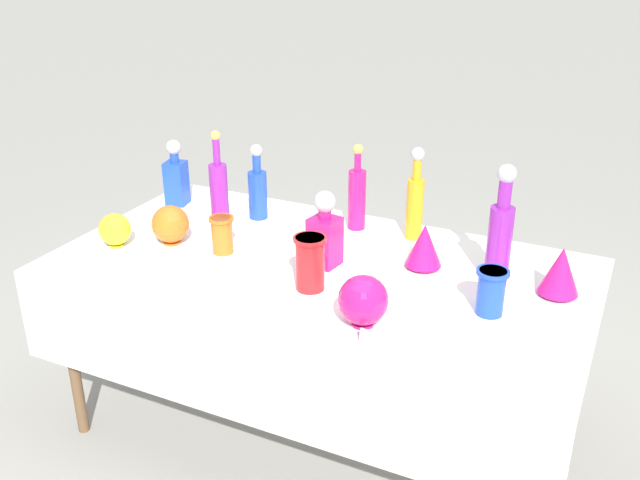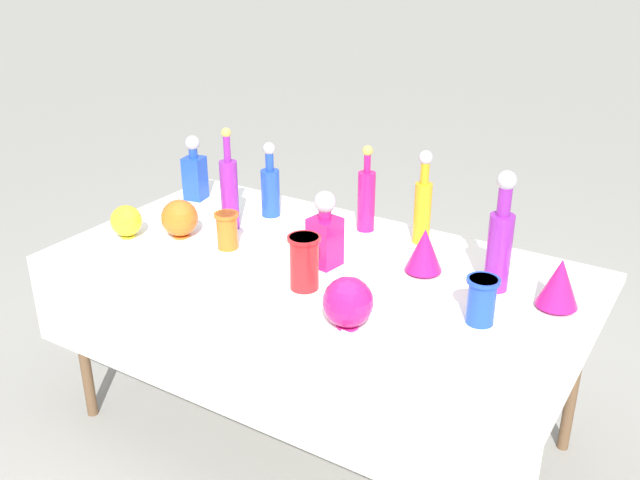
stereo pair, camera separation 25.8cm
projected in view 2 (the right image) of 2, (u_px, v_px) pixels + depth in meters
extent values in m
plane|color=gray|center=(320.00, 430.00, 2.94)|extent=(40.00, 40.00, 0.00)
cube|color=white|center=(320.00, 268.00, 2.63)|extent=(1.96, 1.04, 0.03)
cube|color=white|center=(234.00, 376.00, 2.30)|extent=(1.96, 0.01, 0.36)
cylinder|color=brown|center=(81.00, 340.00, 2.89)|extent=(0.04, 0.04, 0.73)
cylinder|color=brown|center=(215.00, 263.00, 3.54)|extent=(0.04, 0.04, 0.73)
cylinder|color=brown|center=(576.00, 371.00, 2.69)|extent=(0.04, 0.04, 0.73)
cylinder|color=purple|center=(499.00, 253.00, 2.40)|extent=(0.08, 0.08, 0.27)
cylinder|color=purple|center=(505.00, 201.00, 2.33)|extent=(0.05, 0.05, 0.10)
sphere|color=#B2B2B7|center=(507.00, 180.00, 2.30)|extent=(0.07, 0.07, 0.07)
cylinder|color=#C61972|center=(366.00, 202.00, 2.88)|extent=(0.07, 0.07, 0.25)
cylinder|color=#C61972|center=(367.00, 163.00, 2.81)|extent=(0.03, 0.03, 0.08)
sphere|color=gold|center=(368.00, 151.00, 2.79)|extent=(0.04, 0.04, 0.04)
cylinder|color=purple|center=(230.00, 195.00, 2.89)|extent=(0.07, 0.07, 0.29)
cylinder|color=purple|center=(227.00, 149.00, 2.81)|extent=(0.03, 0.03, 0.11)
sphere|color=gold|center=(226.00, 133.00, 2.78)|extent=(0.04, 0.04, 0.04)
cylinder|color=orange|center=(422.00, 213.00, 2.76)|extent=(0.07, 0.07, 0.24)
cylinder|color=orange|center=(425.00, 173.00, 2.70)|extent=(0.03, 0.03, 0.09)
sphere|color=#B2B2B7|center=(426.00, 157.00, 2.67)|extent=(0.05, 0.05, 0.05)
cylinder|color=blue|center=(270.00, 193.00, 3.03)|extent=(0.08, 0.08, 0.20)
cylinder|color=blue|center=(269.00, 161.00, 2.97)|extent=(0.03, 0.03, 0.08)
sphere|color=#B2B2B7|center=(269.00, 149.00, 2.95)|extent=(0.05, 0.05, 0.05)
cube|color=blue|center=(195.00, 178.00, 3.21)|extent=(0.10, 0.10, 0.20)
cylinder|color=blue|center=(193.00, 152.00, 3.16)|extent=(0.04, 0.04, 0.05)
sphere|color=#B2B2B7|center=(192.00, 143.00, 3.15)|extent=(0.07, 0.07, 0.07)
cube|color=#C61972|center=(325.00, 242.00, 2.59)|extent=(0.12, 0.12, 0.18)
cylinder|color=#C61972|center=(325.00, 213.00, 2.55)|extent=(0.05, 0.05, 0.04)
sphere|color=#B2B2B7|center=(325.00, 202.00, 2.53)|extent=(0.08, 0.08, 0.08)
cylinder|color=blue|center=(481.00, 301.00, 2.22)|extent=(0.09, 0.09, 0.15)
cylinder|color=blue|center=(484.00, 281.00, 2.19)|extent=(0.11, 0.11, 0.01)
cylinder|color=red|center=(304.00, 263.00, 2.42)|extent=(0.10, 0.10, 0.19)
cylinder|color=red|center=(304.00, 238.00, 2.39)|extent=(0.11, 0.11, 0.01)
cylinder|color=orange|center=(227.00, 231.00, 2.73)|extent=(0.08, 0.08, 0.14)
cylinder|color=orange|center=(226.00, 215.00, 2.71)|extent=(0.09, 0.09, 0.01)
cylinder|color=#C61972|center=(556.00, 306.00, 2.33)|extent=(0.08, 0.08, 0.01)
cone|color=#C61972|center=(560.00, 282.00, 2.30)|extent=(0.14, 0.14, 0.16)
cylinder|color=#C61972|center=(423.00, 271.00, 2.57)|extent=(0.07, 0.07, 0.01)
cone|color=#C61972|center=(424.00, 250.00, 2.53)|extent=(0.13, 0.13, 0.16)
cylinder|color=orange|center=(181.00, 236.00, 2.86)|extent=(0.07, 0.07, 0.01)
sphere|color=orange|center=(180.00, 218.00, 2.83)|extent=(0.15, 0.15, 0.15)
cylinder|color=#C61972|center=(348.00, 325.00, 2.23)|extent=(0.07, 0.07, 0.01)
sphere|color=#C61972|center=(348.00, 302.00, 2.19)|extent=(0.16, 0.16, 0.16)
cylinder|color=yellow|center=(128.00, 236.00, 2.86)|extent=(0.06, 0.06, 0.01)
sphere|color=yellow|center=(126.00, 221.00, 2.83)|extent=(0.13, 0.13, 0.13)
cube|color=white|center=(348.00, 340.00, 2.12)|extent=(0.05, 0.02, 0.05)
cube|color=tan|center=(404.00, 297.00, 3.69)|extent=(0.60, 0.41, 0.27)
cube|color=tan|center=(413.00, 260.00, 3.69)|extent=(0.50, 0.16, 0.09)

